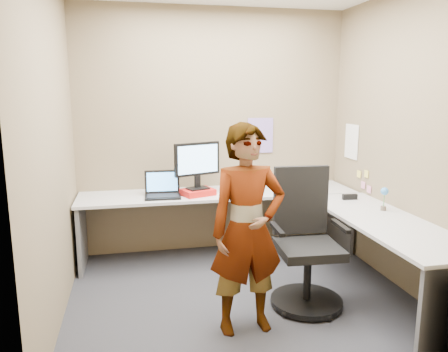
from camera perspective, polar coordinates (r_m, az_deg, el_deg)
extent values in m
plane|color=#26262B|center=(4.06, 2.19, -15.34)|extent=(3.00, 3.00, 0.00)
plane|color=brown|center=(4.92, -1.44, 5.77)|extent=(3.00, 0.00, 3.00)
plane|color=brown|center=(4.29, 22.20, 4.17)|extent=(0.00, 2.70, 2.70)
plane|color=brown|center=(3.60, -21.52, 3.05)|extent=(0.00, 2.70, 2.70)
cube|color=#B4B4B4|center=(4.71, -0.67, -2.30)|extent=(2.96, 0.65, 0.03)
cube|color=#B4B4B4|center=(3.96, 20.26, -5.58)|extent=(0.65, 1.91, 0.03)
cube|color=#59595B|center=(4.75, -18.08, -7.31)|extent=(0.04, 0.60, 0.70)
cube|color=#59595B|center=(5.27, 14.93, -5.32)|extent=(0.04, 0.60, 0.70)
cube|color=red|center=(4.58, -3.44, -2.11)|extent=(0.38, 0.33, 0.06)
cube|color=black|center=(4.57, -3.44, -1.62)|extent=(0.25, 0.21, 0.02)
cube|color=black|center=(4.57, -3.49, -0.68)|extent=(0.06, 0.06, 0.13)
cube|color=black|center=(4.53, -3.53, 2.23)|extent=(0.49, 0.21, 0.34)
cube|color=#93CCFE|center=(4.51, -3.40, 2.20)|extent=(0.43, 0.16, 0.29)
cube|color=black|center=(4.51, -8.00, -2.68)|extent=(0.37, 0.28, 0.02)
cube|color=black|center=(4.61, -8.08, -0.73)|extent=(0.36, 0.09, 0.24)
cube|color=#4A9BEB|center=(4.61, -8.08, -0.73)|extent=(0.32, 0.07, 0.19)
cube|color=#B7B7BC|center=(4.71, -9.10, -1.98)|extent=(0.12, 0.08, 0.04)
sphere|color=#B30B1F|center=(4.69, -9.10, -1.66)|extent=(0.04, 0.04, 0.04)
cone|color=white|center=(4.54, -0.43, -2.22)|extent=(0.10, 0.10, 0.06)
cube|color=black|center=(4.56, 16.10, -2.64)|extent=(0.15, 0.05, 0.05)
cylinder|color=brown|center=(4.25, 20.10, -3.98)|extent=(0.05, 0.05, 0.04)
cylinder|color=#338C3F|center=(4.23, 20.18, -2.80)|extent=(0.01, 0.01, 0.14)
sphere|color=#3D89D8|center=(4.21, 20.24, -1.88)|extent=(0.07, 0.07, 0.07)
cube|color=#846BB7|center=(5.05, 4.76, 5.30)|extent=(0.30, 0.01, 0.40)
cube|color=white|center=(5.06, 16.32, 4.33)|extent=(0.01, 0.28, 0.38)
cube|color=#F2E059|center=(4.80, 18.10, 0.26)|extent=(0.01, 0.07, 0.07)
cube|color=pink|center=(4.87, 17.71, -1.13)|extent=(0.01, 0.07, 0.07)
cube|color=pink|center=(4.77, 18.41, -1.66)|extent=(0.01, 0.07, 0.07)
cube|color=#F2E059|center=(4.93, 17.21, 0.24)|extent=(0.01, 0.07, 0.07)
cylinder|color=black|center=(3.93, 10.70, -15.74)|extent=(0.61, 0.61, 0.04)
cylinder|color=black|center=(3.83, 10.84, -12.54)|extent=(0.07, 0.07, 0.44)
cube|color=black|center=(3.75, 10.96, -9.33)|extent=(0.53, 0.53, 0.08)
cube|color=black|center=(3.86, 9.98, -3.11)|extent=(0.48, 0.08, 0.60)
cube|color=black|center=(3.61, 6.96, -6.90)|extent=(0.06, 0.33, 0.03)
cube|color=black|center=(3.78, 14.98, -6.34)|extent=(0.06, 0.33, 0.03)
imported|color=#999399|center=(3.26, 3.09, -7.03)|extent=(0.61, 0.43, 1.58)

